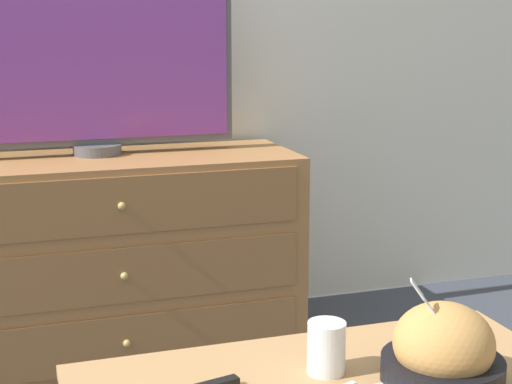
{
  "coord_description": "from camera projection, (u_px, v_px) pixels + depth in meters",
  "views": [
    {
      "loc": [
        -0.21,
        -2.74,
        1.08
      ],
      "look_at": [
        0.28,
        -1.25,
        0.73
      ],
      "focal_mm": 55.0,
      "sensor_mm": 36.0,
      "label": 1
    }
  ],
  "objects": [
    {
      "name": "ground_plane",
      "position": [
        76.0,
        324.0,
        2.84
      ],
      "size": [
        12.0,
        12.0,
        0.0
      ],
      "primitive_type": "plane",
      "color": "#383D47"
    },
    {
      "name": "dresser",
      "position": [
        114.0,
        255.0,
        2.57
      ],
      "size": [
        1.2,
        0.46,
        0.65
      ],
      "color": "#9E6B3D",
      "rests_on": "ground_plane"
    },
    {
      "name": "takeout_bowl",
      "position": [
        443.0,
        352.0,
        1.32
      ],
      "size": [
        0.21,
        0.21,
        0.19
      ],
      "color": "black",
      "rests_on": "coffee_table"
    },
    {
      "name": "tv",
      "position": [
        93.0,
        61.0,
        2.49
      ],
      "size": [
        0.91,
        0.16,
        0.59
      ],
      "color": "#515156",
      "rests_on": "dresser"
    },
    {
      "name": "drink_cup",
      "position": [
        326.0,
        351.0,
        1.36
      ],
      "size": [
        0.07,
        0.07,
        0.09
      ],
      "color": "beige",
      "rests_on": "coffee_table"
    }
  ]
}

